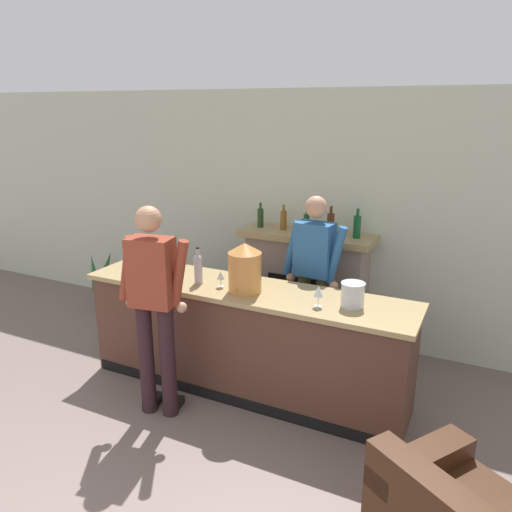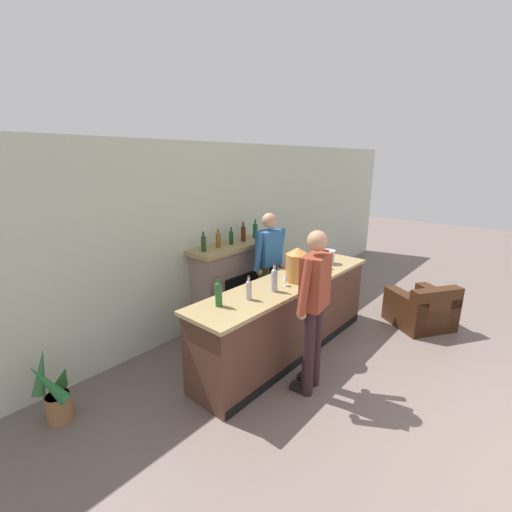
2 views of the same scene
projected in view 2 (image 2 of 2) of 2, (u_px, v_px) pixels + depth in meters
wall_back_panel at (200, 239)px, 5.04m from camera, size 12.00×0.07×2.75m
bar_counter at (288, 316)px, 4.53m from camera, size 3.07×0.69×1.01m
fireplace_stone at (232, 283)px, 5.35m from camera, size 1.45×0.52×1.58m
armchair_black at (422, 311)px, 5.27m from camera, size 1.08×1.07×0.70m
potted_plant_corner at (54, 393)px, 3.32m from camera, size 0.42×0.50×0.76m
person_customer at (314, 306)px, 3.61m from camera, size 0.65×0.35×1.83m
person_bartender at (269, 265)px, 5.12m from camera, size 0.66×0.33×1.77m
copper_dispenser at (297, 264)px, 4.31m from camera, size 0.29×0.33×0.44m
ice_bucket_steel at (328, 257)px, 5.07m from camera, size 0.20×0.20×0.20m
wine_bottle_burgundy_dark at (274, 279)px, 3.98m from camera, size 0.08×0.08×0.34m
wine_bottle_chardonnay_pale at (249, 289)px, 3.76m from camera, size 0.07×0.07×0.28m
wine_bottle_port_short at (219, 293)px, 3.58m from camera, size 0.07×0.07×0.34m
wine_glass_back_row at (328, 260)px, 4.81m from camera, size 0.08×0.08×0.18m
wine_glass_front_right at (285, 278)px, 4.17m from camera, size 0.07×0.07×0.15m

